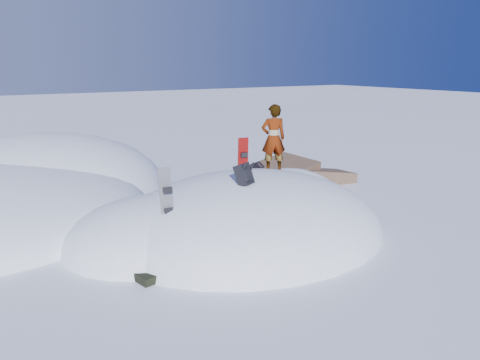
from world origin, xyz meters
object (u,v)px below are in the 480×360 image
snowboard_dark (167,202)px  person (273,139)px  snowboard_red (243,165)px  backpack (244,175)px

snowboard_dark → person: person is taller
snowboard_red → person: size_ratio=0.76×
snowboard_dark → backpack: snowboard_dark is taller
snowboard_dark → backpack: bearing=-1.7°
backpack → snowboard_red: bearing=32.4°
snowboard_dark → person: 4.10m
person → snowboard_dark: bearing=40.0°
snowboard_red → person: person is taller
snowboard_red → backpack: 1.19m
backpack → snowboard_dark: bearing=149.1°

